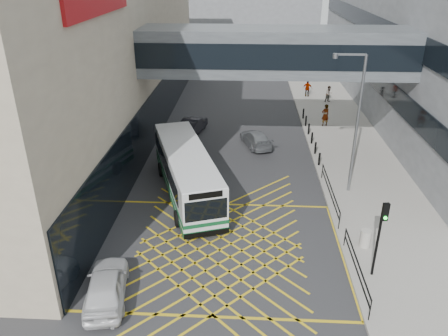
% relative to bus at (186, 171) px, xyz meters
% --- Properties ---
extents(ground, '(120.00, 120.00, 0.00)m').
position_rel_bus_xyz_m(ground, '(2.36, -5.70, -1.56)').
color(ground, '#333335').
extents(skybridge, '(20.00, 4.10, 3.00)m').
position_rel_bus_xyz_m(skybridge, '(5.36, 6.30, 5.94)').
color(skybridge, '#50555A').
rests_on(skybridge, ground).
extents(pavement, '(6.00, 54.00, 0.16)m').
position_rel_bus_xyz_m(pavement, '(11.36, 9.30, -1.48)').
color(pavement, '#9B968D').
rests_on(pavement, ground).
extents(box_junction, '(12.00, 9.00, 0.01)m').
position_rel_bus_xyz_m(box_junction, '(2.36, -5.70, -1.55)').
color(box_junction, gold).
rests_on(box_junction, ground).
extents(bus, '(5.53, 10.59, 2.91)m').
position_rel_bus_xyz_m(bus, '(0.00, 0.00, 0.00)').
color(bus, silver).
rests_on(bus, ground).
extents(car_white, '(2.54, 4.61, 1.39)m').
position_rel_bus_xyz_m(car_white, '(-2.14, -9.38, -0.86)').
color(car_white, silver).
rests_on(car_white, ground).
extents(car_dark, '(2.51, 4.51, 1.33)m').
position_rel_bus_xyz_m(car_dark, '(-0.91, 10.50, -0.89)').
color(car_dark, black).
rests_on(car_dark, ground).
extents(car_silver, '(2.84, 4.29, 1.23)m').
position_rel_bus_xyz_m(car_silver, '(4.29, 7.96, -0.94)').
color(car_silver, gray).
rests_on(car_silver, ground).
extents(traffic_light, '(0.28, 0.45, 3.79)m').
position_rel_bus_xyz_m(traffic_light, '(9.36, -7.47, 1.07)').
color(traffic_light, black).
rests_on(traffic_light, pavement).
extents(street_lamp, '(1.87, 0.29, 8.29)m').
position_rel_bus_xyz_m(street_lamp, '(9.71, 0.68, 3.32)').
color(street_lamp, slate).
rests_on(street_lamp, pavement).
extents(litter_bin, '(0.52, 0.52, 0.90)m').
position_rel_bus_xyz_m(litter_bin, '(9.52, -5.20, -0.95)').
color(litter_bin, '#ADA89E').
rests_on(litter_bin, pavement).
extents(kerb_railings, '(0.05, 12.54, 1.00)m').
position_rel_bus_xyz_m(kerb_railings, '(8.51, -3.92, -0.68)').
color(kerb_railings, black).
rests_on(kerb_railings, pavement).
extents(bollards, '(0.14, 10.14, 0.90)m').
position_rel_bus_xyz_m(bollards, '(8.61, 9.30, -0.95)').
color(bollards, black).
rests_on(bollards, pavement).
extents(pedestrian_a, '(0.89, 0.77, 1.88)m').
position_rel_bus_xyz_m(pedestrian_a, '(10.23, 12.49, -0.46)').
color(pedestrian_a, gray).
rests_on(pedestrian_a, pavement).
extents(pedestrian_b, '(0.91, 0.78, 1.60)m').
position_rel_bus_xyz_m(pedestrian_b, '(11.70, 19.60, -0.60)').
color(pedestrian_b, gray).
rests_on(pedestrian_b, pavement).
extents(pedestrian_c, '(1.10, 0.77, 1.70)m').
position_rel_bus_xyz_m(pedestrian_c, '(9.79, 21.47, -0.55)').
color(pedestrian_c, gray).
rests_on(pedestrian_c, pavement).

